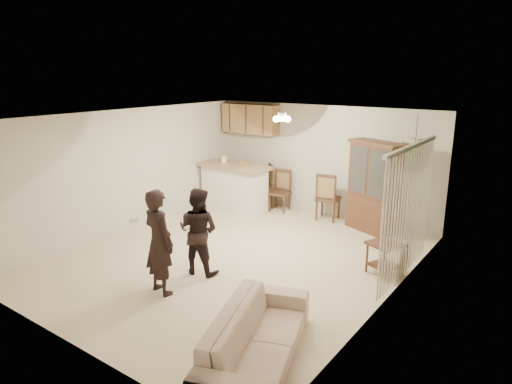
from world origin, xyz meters
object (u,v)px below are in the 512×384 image
Objects in this scene: sofa at (257,333)px; child at (198,234)px; china_hutch at (374,188)px; adult at (159,236)px; chair_hutch_left at (263,195)px; side_table at (384,258)px; chair_hutch_right at (328,206)px; chair_bar at (280,200)px.

sofa is 1.39× the size of child.
china_hutch is at bearing -125.48° from child.
adult is at bearing 78.71° from child.
side_table is at bearing 16.67° from chair_hutch_left.
china_hutch is 1.75× the size of chair_hutch_right.
chair_hutch_right is (1.23, 0.08, 0.03)m from chair_bar.
adult is 1.69× the size of chair_hutch_left.
china_hutch is 2.41m from chair_bar.
chair_hutch_right reaches higher than chair_hutch_left.
chair_bar is (-2.94, 5.07, -0.09)m from sofa.
sofa reaches higher than side_table.
child is 3.06m from side_table.
child is (-2.17, 1.41, 0.31)m from sofa.
child is at bearing -91.64° from china_hutch.
adult is 1.85× the size of chair_bar.
china_hutch is 1.76× the size of chair_hutch_left.
child is at bearing 73.27° from chair_hutch_right.
side_table is 0.60× the size of chair_hutch_right.
sofa is 2.93× the size of side_table.
chair_hutch_right is (-1.09, 0.15, -0.62)m from china_hutch.
chair_bar is (-0.77, 3.66, -0.40)m from child.
chair_hutch_right is at bearing 46.09° from chair_hutch_left.
chair_bar is 1.23m from chair_hutch_right.
china_hutch reaches higher than sofa.
adult is 3.64m from side_table.
adult is at bearing -30.02° from chair_hutch_left.
adult is (-2.16, 0.55, 0.53)m from sofa.
child reaches higher than chair_bar.
child is 1.39× the size of chair_bar.
chair_hutch_left reaches higher than side_table.
china_hutch is at bearing -12.14° from sofa.
chair_bar is at bearing -70.54° from adult.
sofa is at bearing 134.82° from child.
chair_hutch_left is (-0.51, 0.02, 0.03)m from chair_bar.
side_table is at bearing -124.53° from adult.
chair_hutch_right is at bearing 135.40° from side_table.
chair_bar is at bearing 10.85° from sofa.
chair_bar is 0.51m from chair_hutch_left.
side_table is 0.66× the size of chair_bar.
child reaches higher than chair_hutch_left.
chair_hutch_left is at bearing -7.78° from chair_hutch_right.
adult is 4.63m from chair_bar.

